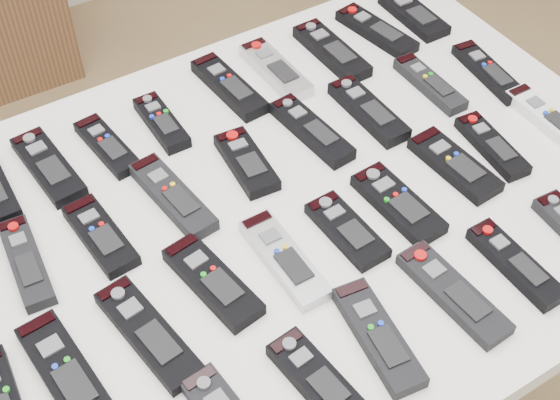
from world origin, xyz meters
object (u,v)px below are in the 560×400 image
remote_28 (550,120)px  remote_22 (213,281)px  remote_16 (368,111)px  remote_35 (515,264)px  remote_27 (492,146)px  remote_34 (453,293)px  remote_18 (488,72)px  remote_14 (247,162)px  remote_25 (398,204)px  remote_33 (378,336)px  remote_11 (26,263)px  remote_7 (332,51)px  remote_17 (430,84)px  table (280,232)px  remote_2 (48,167)px  remote_23 (284,259)px  remote_9 (414,15)px  remote_8 (376,31)px  remote_5 (229,86)px  remote_20 (67,374)px  remote_13 (173,197)px  remote_15 (312,131)px  remote_6 (276,70)px  remote_12 (101,235)px  remote_4 (162,123)px  remote_32 (317,380)px  remote_24 (347,230)px  remote_26 (455,165)px  remote_21 (148,333)px  remote_3 (107,146)px

remote_28 → remote_22: bearing=-179.5°
remote_16 → remote_35: (-0.02, -0.39, -0.00)m
remote_27 → remote_28: size_ratio=0.84×
remote_34 → remote_18: bearing=38.9°
remote_14 → remote_25: (0.16, -0.21, 0.00)m
remote_33 → remote_16: bearing=62.9°
remote_18 → remote_11: bearing=-175.5°
remote_7 → remote_17: bearing=-61.8°
remote_14 → remote_33: size_ratio=0.82×
table → remote_28: 0.52m
remote_2 → remote_23: same height
remote_9 → remote_33: size_ratio=0.91×
table → remote_23: bearing=-118.6°
remote_8 → remote_5: bearing=170.4°
remote_5 → remote_7: (0.22, -0.01, 0.00)m
remote_18 → remote_20: 0.93m
remote_7 → remote_13: same height
remote_23 → remote_35: remote_35 is taller
remote_8 → remote_15: (-0.27, -0.18, 0.00)m
remote_11 → remote_28: size_ratio=0.92×
remote_34 → remote_23: bearing=130.1°
remote_6 → remote_11: (-0.56, -0.19, -0.00)m
remote_7 → remote_8: 0.11m
remote_12 → remote_25: size_ratio=0.94×
remote_9 → remote_12: size_ratio=1.04×
remote_4 → remote_32: bearing=-94.3°
remote_20 → remote_8: bearing=21.5°
remote_20 → remote_22: size_ratio=1.13×
remote_15 → remote_32: 0.48m
remote_5 → remote_17: bearing=-34.7°
remote_6 → remote_17: remote_6 is taller
remote_17 → remote_20: bearing=-164.5°
remote_27 → remote_33: size_ratio=0.86×
remote_7 → table: bearing=-137.2°
remote_7 → remote_35: size_ratio=1.12×
remote_24 → remote_5: bearing=85.7°
remote_13 → remote_26: 0.47m
remote_18 → remote_21: (-0.79, -0.18, 0.00)m
remote_27 → remote_32: remote_32 is taller
remote_5 → remote_11: 0.50m
remote_11 → remote_32: size_ratio=1.10×
remote_5 → remote_9: bearing=-3.9°
table → remote_21: (-0.28, -0.11, 0.07)m
remote_25 → remote_34: 0.18m
remote_18 → remote_35: size_ratio=1.06×
remote_20 → remote_3: bearing=54.9°
remote_9 → remote_17: (-0.11, -0.19, 0.00)m
remote_24 → remote_18: bearing=19.3°
remote_5 → remote_22: bearing=-126.6°
remote_26 → remote_32: size_ratio=1.08×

